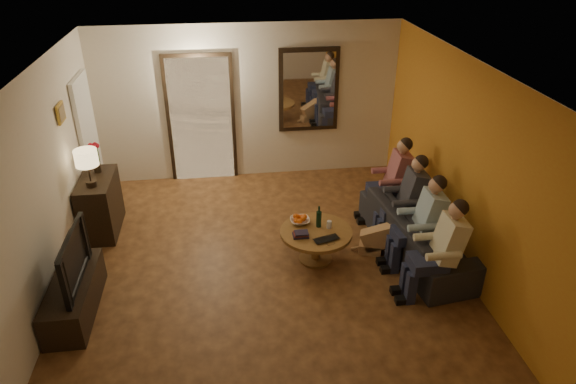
{
  "coord_description": "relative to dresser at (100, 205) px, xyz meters",
  "views": [
    {
      "loc": [
        -0.43,
        -5.2,
        4.05
      ],
      "look_at": [
        0.3,
        0.3,
        1.05
      ],
      "focal_mm": 32.0,
      "sensor_mm": 36.0,
      "label": 1
    }
  ],
  "objects": [
    {
      "name": "floor",
      "position": [
        2.25,
        -1.43,
        -0.42
      ],
      "size": [
        5.0,
        6.0,
        0.01
      ],
      "primitive_type": "cube",
      "color": "#432612",
      "rests_on": "ground"
    },
    {
      "name": "ceiling",
      "position": [
        2.25,
        -1.43,
        2.18
      ],
      "size": [
        5.0,
        6.0,
        0.01
      ],
      "primitive_type": "cube",
      "color": "white",
      "rests_on": "back_wall"
    },
    {
      "name": "back_wall",
      "position": [
        2.25,
        1.57,
        0.88
      ],
      "size": [
        5.0,
        0.02,
        2.6
      ],
      "primitive_type": "cube",
      "color": "beige",
      "rests_on": "floor"
    },
    {
      "name": "left_wall",
      "position": [
        -0.25,
        -1.43,
        0.88
      ],
      "size": [
        0.02,
        6.0,
        2.6
      ],
      "primitive_type": "cube",
      "color": "beige",
      "rests_on": "floor"
    },
    {
      "name": "right_wall",
      "position": [
        4.75,
        -1.43,
        0.88
      ],
      "size": [
        0.02,
        6.0,
        2.6
      ],
      "primitive_type": "cube",
      "color": "beige",
      "rests_on": "floor"
    },
    {
      "name": "orange_accent",
      "position": [
        4.74,
        -1.43,
        0.88
      ],
      "size": [
        0.01,
        6.0,
        2.6
      ],
      "primitive_type": "cube",
      "color": "#C37321",
      "rests_on": "right_wall"
    },
    {
      "name": "kitchen_doorway",
      "position": [
        1.45,
        1.55,
        0.63
      ],
      "size": [
        1.0,
        0.06,
        2.1
      ],
      "primitive_type": "cube",
      "color": "#FFE0A5",
      "rests_on": "floor"
    },
    {
      "name": "door_trim",
      "position": [
        1.45,
        1.54,
        0.63
      ],
      "size": [
        1.12,
        0.04,
        2.22
      ],
      "primitive_type": "cube",
      "color": "black",
      "rests_on": "floor"
    },
    {
      "name": "fridge_glimpse",
      "position": [
        1.7,
        1.55,
        0.48
      ],
      "size": [
        0.45,
        0.03,
        1.7
      ],
      "primitive_type": "cube",
      "color": "silver",
      "rests_on": "floor"
    },
    {
      "name": "mirror_frame",
      "position": [
        3.25,
        1.53,
        1.08
      ],
      "size": [
        1.0,
        0.05,
        1.4
      ],
      "primitive_type": "cube",
      "color": "black",
      "rests_on": "back_wall"
    },
    {
      "name": "mirror_glass",
      "position": [
        3.25,
        1.5,
        1.08
      ],
      "size": [
        0.86,
        0.02,
        1.26
      ],
      "primitive_type": "cube",
      "color": "white",
      "rests_on": "back_wall"
    },
    {
      "name": "white_door",
      "position": [
        -0.21,
        0.87,
        0.6
      ],
      "size": [
        0.06,
        0.85,
        2.04
      ],
      "primitive_type": "cube",
      "color": "white",
      "rests_on": "floor"
    },
    {
      "name": "framed_art",
      "position": [
        -0.22,
        -0.13,
        1.43
      ],
      "size": [
        0.03,
        0.28,
        0.24
      ],
      "primitive_type": "cube",
      "color": "#B28C33",
      "rests_on": "left_wall"
    },
    {
      "name": "art_canvas",
      "position": [
        -0.21,
        -0.13,
        1.43
      ],
      "size": [
        0.01,
        0.22,
        0.18
      ],
      "primitive_type": "cube",
      "color": "brown",
      "rests_on": "left_wall"
    },
    {
      "name": "dresser",
      "position": [
        0.0,
        0.0,
        0.0
      ],
      "size": [
        0.45,
        0.94,
        0.83
      ],
      "primitive_type": "cube",
      "color": "black",
      "rests_on": "floor"
    },
    {
      "name": "table_lamp",
      "position": [
        0.0,
        -0.22,
        0.69
      ],
      "size": [
        0.3,
        0.3,
        0.54
      ],
      "primitive_type": null,
      "color": "beige",
      "rests_on": "dresser"
    },
    {
      "name": "flower_vase",
      "position": [
        0.0,
        0.22,
        0.64
      ],
      "size": [
        0.14,
        0.14,
        0.44
      ],
      "primitive_type": null,
      "color": "red",
      "rests_on": "dresser"
    },
    {
      "name": "tv_stand",
      "position": [
        0.0,
        -1.77,
        -0.2
      ],
      "size": [
        0.45,
        1.28,
        0.43
      ],
      "primitive_type": "cube",
      "color": "black",
      "rests_on": "floor"
    },
    {
      "name": "tv",
      "position": [
        0.0,
        -1.77,
        0.31
      ],
      "size": [
        1.04,
        0.14,
        0.6
      ],
      "primitive_type": "imported",
      "rotation": [
        0.0,
        0.0,
        1.57
      ],
      "color": "black",
      "rests_on": "tv_stand"
    },
    {
      "name": "sofa",
      "position": [
        4.33,
        -1.14,
        -0.1
      ],
      "size": [
        2.27,
        1.13,
        0.63
      ],
      "primitive_type": "imported",
      "rotation": [
        0.0,
        0.0,
        1.7
      ],
      "color": "black",
      "rests_on": "floor"
    },
    {
      "name": "person_a",
      "position": [
        4.23,
        -2.04,
        0.18
      ],
      "size": [
        0.6,
        0.4,
        1.2
      ],
      "primitive_type": null,
      "color": "tan",
      "rests_on": "sofa"
    },
    {
      "name": "person_b",
      "position": [
        4.23,
        -1.44,
        0.18
      ],
      "size": [
        0.6,
        0.4,
        1.2
      ],
      "primitive_type": null,
      "color": "tan",
      "rests_on": "sofa"
    },
    {
      "name": "person_c",
      "position": [
        4.23,
        -0.84,
        0.18
      ],
      "size": [
        0.6,
        0.4,
        1.2
      ],
      "primitive_type": null,
      "color": "tan",
      "rests_on": "sofa"
    },
    {
      "name": "person_d",
      "position": [
        4.23,
        -0.24,
        0.18
      ],
      "size": [
        0.6,
        0.4,
        1.2
      ],
      "primitive_type": null,
      "color": "tan",
      "rests_on": "sofa"
    },
    {
      "name": "dog",
      "position": [
        3.78,
        -1.11,
        -0.14
      ],
      "size": [
        0.61,
        0.42,
        0.56
      ],
      "primitive_type": null,
      "rotation": [
        0.0,
        0.0,
        -0.35
      ],
      "color": "olive",
      "rests_on": "floor"
    },
    {
      "name": "coffee_table",
      "position": [
        2.92,
        -1.13,
        -0.19
      ],
      "size": [
        1.06,
        1.06,
        0.45
      ],
      "primitive_type": "cylinder",
      "rotation": [
        0.0,
        0.0,
        0.14
      ],
      "color": "brown",
      "rests_on": "floor"
    },
    {
      "name": "bowl",
      "position": [
        2.74,
        -0.91,
        0.07
      ],
      "size": [
        0.26,
        0.26,
        0.06
      ],
      "primitive_type": "imported",
      "color": "white",
      "rests_on": "coffee_table"
    },
    {
      "name": "oranges",
      "position": [
        2.74,
        -0.91,
        0.13
      ],
      "size": [
        0.2,
        0.2,
        0.08
      ],
      "primitive_type": null,
      "color": "#E05912",
      "rests_on": "bowl"
    },
    {
      "name": "wine_bottle",
      "position": [
        2.97,
        -1.03,
        0.19
      ],
      "size": [
        0.07,
        0.07,
        0.31
      ],
      "primitive_type": null,
      "color": "black",
      "rests_on": "coffee_table"
    },
    {
      "name": "wine_glass",
      "position": [
        3.1,
        -1.08,
        0.08
      ],
      "size": [
        0.06,
        0.06,
        0.1
      ],
      "primitive_type": "cylinder",
      "color": "silver",
      "rests_on": "coffee_table"
    },
    {
      "name": "book_stack",
      "position": [
        2.7,
        -1.23,
        0.07
      ],
      "size": [
        0.2,
        0.15,
        0.07
      ],
      "primitive_type": null,
      "color": "black",
      "rests_on": "coffee_table"
    },
    {
      "name": "laptop",
      "position": [
        3.02,
        -1.41,
        0.05
      ],
      "size": [
        0.38,
        0.3,
        0.03
      ],
      "primitive_type": "imported",
      "rotation": [
        0.0,
        0.0,
        0.29
      ],
      "color": "black",
      "rests_on": "coffee_table"
    }
  ]
}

